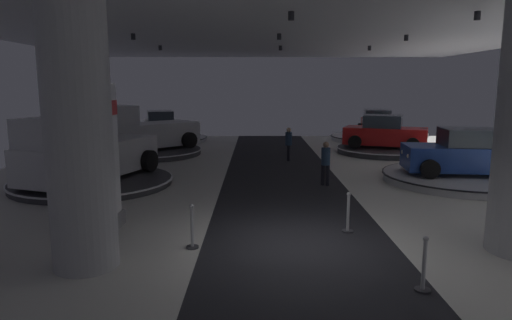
% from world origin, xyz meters
% --- Properties ---
extents(ground, '(24.00, 44.00, 0.06)m').
position_xyz_m(ground, '(0.00, 0.00, -0.02)').
color(ground, silver).
extents(column_left, '(1.26, 1.26, 5.50)m').
position_xyz_m(column_left, '(-4.36, -1.15, 2.75)').
color(column_left, '#ADADB2').
rests_on(column_left, ground).
extents(brand_sign_pylon, '(1.27, 0.66, 3.61)m').
position_xyz_m(brand_sign_pylon, '(-5.05, 1.42, 1.88)').
color(brand_sign_pylon, slate).
rests_on(brand_sign_pylon, ground).
extents(display_platform_deep_right, '(5.87, 5.87, 0.31)m').
position_xyz_m(display_platform_deep_right, '(6.90, 19.42, 0.17)').
color(display_platform_deep_right, silver).
rests_on(display_platform_deep_right, ground).
extents(display_car_deep_right, '(2.80, 4.45, 1.71)m').
position_xyz_m(display_car_deep_right, '(6.89, 19.39, 1.07)').
color(display_car_deep_right, maroon).
rests_on(display_car_deep_right, display_platform_deep_right).
extents(display_platform_mid_right, '(5.77, 5.77, 0.30)m').
position_xyz_m(display_platform_mid_right, '(6.71, 6.68, 0.17)').
color(display_platform_mid_right, '#B7B7BC').
rests_on(display_platform_mid_right, ground).
extents(display_car_mid_right, '(4.38, 2.59, 1.71)m').
position_xyz_m(display_car_mid_right, '(6.74, 6.68, 1.07)').
color(display_car_mid_right, navy).
rests_on(display_car_mid_right, display_platform_mid_right).
extents(display_platform_deep_left, '(5.97, 5.97, 0.25)m').
position_xyz_m(display_platform_deep_left, '(-7.16, 19.12, 0.14)').
color(display_platform_deep_left, silver).
rests_on(display_platform_deep_left, ground).
extents(display_car_deep_left, '(3.10, 4.53, 1.71)m').
position_xyz_m(display_car_deep_left, '(-7.15, 19.09, 1.01)').
color(display_car_deep_left, silver).
rests_on(display_car_deep_left, display_platform_deep_left).
extents(display_platform_mid_left, '(5.68, 5.68, 0.24)m').
position_xyz_m(display_platform_mid_left, '(-6.86, 6.11, 0.14)').
color(display_platform_mid_left, '#333338').
rests_on(display_platform_mid_left, ground).
extents(pickup_truck_mid_left, '(4.02, 5.70, 2.30)m').
position_xyz_m(pickup_truck_mid_left, '(-6.97, 5.81, 1.18)').
color(pickup_truck_mid_left, silver).
rests_on(pickup_truck_mid_left, display_platform_mid_left).
extents(display_platform_far_right, '(5.03, 5.03, 0.31)m').
position_xyz_m(display_platform_far_right, '(5.87, 13.84, 0.17)').
color(display_platform_far_right, '#333338').
rests_on(display_platform_far_right, ground).
extents(display_car_far_right, '(4.57, 3.35, 1.71)m').
position_xyz_m(display_car_far_right, '(5.84, 13.85, 1.07)').
color(display_car_far_right, red).
rests_on(display_car_far_right, display_platform_far_right).
extents(display_platform_far_left, '(5.68, 5.68, 0.28)m').
position_xyz_m(display_platform_far_left, '(-6.66, 13.40, 0.16)').
color(display_platform_far_left, '#333338').
rests_on(display_platform_far_left, ground).
extents(pickup_truck_far_left, '(5.32, 5.14, 2.30)m').
position_xyz_m(pickup_truck_far_left, '(-6.90, 13.19, 1.22)').
color(pickup_truck_far_left, silver).
rests_on(pickup_truck_far_left, display_platform_far_left).
extents(visitor_walking_near, '(0.32, 0.32, 1.59)m').
position_xyz_m(visitor_walking_near, '(1.52, 6.11, 0.91)').
color(visitor_walking_near, black).
rests_on(visitor_walking_near, ground).
extents(visitor_walking_far, '(0.32, 0.32, 1.59)m').
position_xyz_m(visitor_walking_far, '(0.58, 11.45, 0.91)').
color(visitor_walking_far, black).
rests_on(visitor_walking_far, ground).
extents(stanchion_a, '(0.28, 0.28, 1.01)m').
position_xyz_m(stanchion_a, '(1.28, 0.93, 0.37)').
color(stanchion_a, '#333338').
rests_on(stanchion_a, ground).
extents(stanchion_b, '(0.28, 0.28, 1.01)m').
position_xyz_m(stanchion_b, '(-2.39, -0.16, 0.37)').
color(stanchion_b, '#333338').
rests_on(stanchion_b, ground).
extents(stanchion_c, '(0.28, 0.28, 1.01)m').
position_xyz_m(stanchion_c, '(1.95, -2.27, 0.37)').
color(stanchion_c, '#333338').
rests_on(stanchion_c, ground).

